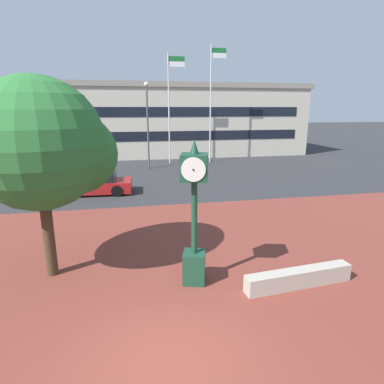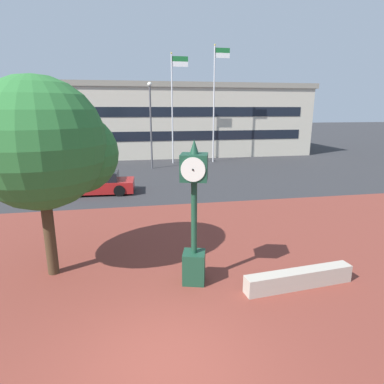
{
  "view_description": "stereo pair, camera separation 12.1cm",
  "coord_description": "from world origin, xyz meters",
  "px_view_note": "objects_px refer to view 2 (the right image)",
  "views": [
    {
      "loc": [
        -0.55,
        -5.22,
        4.83
      ],
      "look_at": [
        1.18,
        3.32,
        2.58
      ],
      "focal_mm": 30.31,
      "sensor_mm": 36.0,
      "label": 1
    },
    {
      "loc": [
        -0.43,
        -5.25,
        4.83
      ],
      "look_at": [
        1.18,
        3.32,
        2.58
      ],
      "focal_mm": 30.31,
      "sensor_mm": 36.0,
      "label": 2
    }
  ],
  "objects_px": {
    "flagpole_secondary": "(215,98)",
    "flagpole_primary": "(174,102)",
    "plaza_tree": "(48,147)",
    "car_street_mid": "(99,184)",
    "civic_building": "(164,119)",
    "street_lamp_post": "(151,117)",
    "street_clock": "(194,216)"
  },
  "relations": [
    {
      "from": "flagpole_primary",
      "to": "flagpole_secondary",
      "type": "distance_m",
      "value": 3.73
    },
    {
      "from": "car_street_mid",
      "to": "flagpole_secondary",
      "type": "xyz_separation_m",
      "value": [
        9.44,
        9.83,
        5.16
      ]
    },
    {
      "from": "street_clock",
      "to": "flagpole_primary",
      "type": "distance_m",
      "value": 21.11
    },
    {
      "from": "flagpole_secondary",
      "to": "street_lamp_post",
      "type": "height_order",
      "value": "flagpole_secondary"
    },
    {
      "from": "flagpole_secondary",
      "to": "street_lamp_post",
      "type": "relative_size",
      "value": 1.48
    },
    {
      "from": "car_street_mid",
      "to": "street_lamp_post",
      "type": "relative_size",
      "value": 0.61
    },
    {
      "from": "flagpole_secondary",
      "to": "flagpole_primary",
      "type": "bearing_deg",
      "value": 180.0
    },
    {
      "from": "street_clock",
      "to": "flagpole_secondary",
      "type": "relative_size",
      "value": 0.4
    },
    {
      "from": "plaza_tree",
      "to": "street_lamp_post",
      "type": "xyz_separation_m",
      "value": [
        3.91,
        17.01,
        0.35
      ]
    },
    {
      "from": "flagpole_secondary",
      "to": "civic_building",
      "type": "height_order",
      "value": "flagpole_secondary"
    },
    {
      "from": "plaza_tree",
      "to": "car_street_mid",
      "type": "xyz_separation_m",
      "value": [
        0.35,
        9.49,
        -3.23
      ]
    },
    {
      "from": "plaza_tree",
      "to": "car_street_mid",
      "type": "relative_size",
      "value": 1.38
    },
    {
      "from": "flagpole_secondary",
      "to": "civic_building",
      "type": "distance_m",
      "value": 10.64
    },
    {
      "from": "plaza_tree",
      "to": "street_lamp_post",
      "type": "height_order",
      "value": "street_lamp_post"
    },
    {
      "from": "car_street_mid",
      "to": "civic_building",
      "type": "relative_size",
      "value": 0.14
    },
    {
      "from": "civic_building",
      "to": "street_lamp_post",
      "type": "height_order",
      "value": "civic_building"
    },
    {
      "from": "car_street_mid",
      "to": "street_lamp_post",
      "type": "distance_m",
      "value": 9.06
    },
    {
      "from": "street_clock",
      "to": "civic_building",
      "type": "xyz_separation_m",
      "value": [
        2.32,
        30.51,
        1.64
      ]
    },
    {
      "from": "plaza_tree",
      "to": "flagpole_secondary",
      "type": "bearing_deg",
      "value": 63.13
    },
    {
      "from": "flagpole_secondary",
      "to": "civic_building",
      "type": "xyz_separation_m",
      "value": [
        -3.59,
        9.79,
        -2.09
      ]
    },
    {
      "from": "street_clock",
      "to": "car_street_mid",
      "type": "bearing_deg",
      "value": 123.62
    },
    {
      "from": "plaza_tree",
      "to": "car_street_mid",
      "type": "distance_m",
      "value": 10.03
    },
    {
      "from": "flagpole_primary",
      "to": "flagpole_secondary",
      "type": "xyz_separation_m",
      "value": [
        3.71,
        -0.0,
        0.35
      ]
    },
    {
      "from": "flagpole_primary",
      "to": "car_street_mid",
      "type": "bearing_deg",
      "value": -120.21
    },
    {
      "from": "plaza_tree",
      "to": "flagpole_secondary",
      "type": "height_order",
      "value": "flagpole_secondary"
    },
    {
      "from": "civic_building",
      "to": "street_lamp_post",
      "type": "relative_size",
      "value": 4.38
    },
    {
      "from": "plaza_tree",
      "to": "civic_building",
      "type": "xyz_separation_m",
      "value": [
        6.2,
        29.11,
        -0.17
      ]
    },
    {
      "from": "car_street_mid",
      "to": "street_clock",
      "type": "bearing_deg",
      "value": -159.03
    },
    {
      "from": "car_street_mid",
      "to": "plaza_tree",
      "type": "bearing_deg",
      "value": -179.09
    },
    {
      "from": "plaza_tree",
      "to": "flagpole_secondary",
      "type": "xyz_separation_m",
      "value": [
        9.79,
        19.32,
        1.92
      ]
    },
    {
      "from": "street_clock",
      "to": "plaza_tree",
      "type": "bearing_deg",
      "value": 175.82
    },
    {
      "from": "civic_building",
      "to": "street_lamp_post",
      "type": "distance_m",
      "value": 12.33
    }
  ]
}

